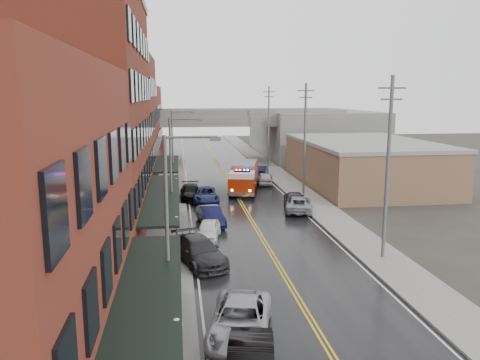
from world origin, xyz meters
TOP-DOWN VIEW (x-y plane):
  - road at (0.00, 30.00)m, footprint 11.00×160.00m
  - sidewalk_left at (-7.30, 30.00)m, footprint 3.00×160.00m
  - sidewalk_right at (7.30, 30.00)m, footprint 3.00×160.00m
  - curb_left at (-5.65, 30.00)m, footprint 0.30×160.00m
  - curb_right at (5.65, 30.00)m, footprint 0.30×160.00m
  - brick_building_b at (-13.30, 23.00)m, footprint 9.00×20.00m
  - brick_building_c at (-13.30, 40.50)m, footprint 9.00×15.00m
  - brick_building_far at (-13.30, 58.00)m, footprint 9.00×20.00m
  - tan_building at (16.00, 40.00)m, footprint 14.00×22.00m
  - right_far_block at (18.00, 70.00)m, footprint 18.00×30.00m
  - awning_0 at (-7.49, 4.00)m, footprint 2.60×16.00m
  - awning_1 at (-7.49, 23.00)m, footprint 2.60×18.00m
  - awning_2 at (-7.49, 40.50)m, footprint 2.60×13.00m
  - globe_lamp_0 at (-6.40, 2.00)m, footprint 0.44×0.44m
  - globe_lamp_1 at (-6.40, 16.00)m, footprint 0.44×0.44m
  - globe_lamp_2 at (-6.40, 30.00)m, footprint 0.44×0.44m
  - street_lamp_0 at (-6.55, 8.00)m, footprint 2.64×0.22m
  - street_lamp_1 at (-6.55, 24.00)m, footprint 2.64×0.22m
  - street_lamp_2 at (-6.55, 40.00)m, footprint 2.64×0.22m
  - utility_pole_0 at (7.20, 15.00)m, footprint 1.80×0.24m
  - utility_pole_1 at (7.20, 35.00)m, footprint 1.80×0.24m
  - utility_pole_2 at (7.20, 55.00)m, footprint 1.80×0.24m
  - overpass at (0.00, 62.00)m, footprint 40.00×10.00m
  - fire_truck at (1.09, 37.84)m, footprint 4.94×9.11m
  - parked_car_left_2 at (-3.60, 6.08)m, footprint 3.89×6.23m
  - parked_car_left_3 at (-5.00, 15.70)m, footprint 3.99×6.17m
  - parked_car_left_4 at (-4.09, 20.84)m, footprint 2.42×4.38m
  - parked_car_left_5 at (-3.60, 24.80)m, footprint 2.39×4.86m
  - parked_car_left_6 at (-3.60, 33.20)m, footprint 2.75×5.60m
  - parked_car_left_7 at (-5.00, 34.80)m, footprint 2.20×5.29m
  - parked_car_right_0 at (4.84, 28.20)m, footprint 3.55×5.67m
  - parked_car_right_1 at (5.00, 30.35)m, footprint 3.00×5.25m
  - parked_car_right_2 at (4.27, 41.80)m, footprint 2.58×4.69m
  - parked_car_right_3 at (5.00, 48.22)m, footprint 2.61×4.38m

SIDE VIEW (x-z plane):
  - road at x=0.00m, z-range 0.00..0.02m
  - sidewalk_left at x=-7.30m, z-range 0.00..0.15m
  - sidewalk_right at x=7.30m, z-range 0.00..0.15m
  - curb_left at x=-5.65m, z-range 0.00..0.15m
  - curb_right at x=5.65m, z-range 0.00..0.15m
  - parked_car_right_3 at x=5.00m, z-range 0.00..1.36m
  - parked_car_left_4 at x=-4.09m, z-range 0.00..1.41m
  - parked_car_right_1 at x=5.00m, z-range 0.00..1.43m
  - parked_car_right_0 at x=4.84m, z-range 0.00..1.46m
  - parked_car_right_2 at x=4.27m, z-range 0.00..1.51m
  - parked_car_left_7 at x=-5.00m, z-range 0.00..1.53m
  - parked_car_left_5 at x=-3.60m, z-range 0.00..1.53m
  - parked_car_left_6 at x=-3.60m, z-range 0.00..1.53m
  - parked_car_left_2 at x=-3.60m, z-range 0.00..1.61m
  - parked_car_left_3 at x=-5.00m, z-range 0.00..1.66m
  - fire_truck at x=1.09m, z-range 0.13..3.32m
  - globe_lamp_0 at x=-6.40m, z-range 0.75..3.87m
  - globe_lamp_1 at x=-6.40m, z-range 0.75..3.87m
  - globe_lamp_2 at x=-6.40m, z-range 0.75..3.87m
  - tan_building at x=16.00m, z-range 0.00..5.00m
  - awning_2 at x=-7.49m, z-range 1.44..4.53m
  - awning_0 at x=-7.49m, z-range 1.44..4.53m
  - awning_1 at x=-7.49m, z-range 1.44..4.53m
  - right_far_block at x=18.00m, z-range 0.00..8.00m
  - street_lamp_0 at x=-6.55m, z-range 0.69..9.69m
  - street_lamp_1 at x=-6.55m, z-range 0.69..9.69m
  - street_lamp_2 at x=-6.55m, z-range 0.69..9.69m
  - overpass at x=0.00m, z-range 2.24..9.74m
  - brick_building_far at x=-13.30m, z-range 0.00..12.00m
  - utility_pole_0 at x=7.20m, z-range 0.31..12.31m
  - utility_pole_1 at x=7.20m, z-range 0.31..12.31m
  - utility_pole_2 at x=7.20m, z-range 0.31..12.31m
  - brick_building_c at x=-13.30m, z-range 0.00..15.00m
  - brick_building_b at x=-13.30m, z-range 0.00..18.00m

